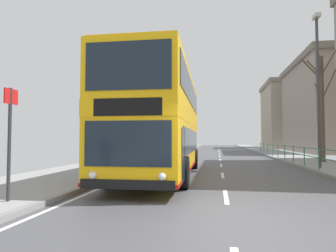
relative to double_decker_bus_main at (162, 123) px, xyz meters
The scene contains 7 objects.
ground 7.24m from the double_decker_bus_main, 74.41° to the right, with size 15.80×140.00×0.20m.
double_decker_bus_main is the anchor object (origin of this frame).
pedestrian_railing_far_kerb 9.20m from the double_decker_bus_main, 39.42° to the left, with size 0.05×30.03×1.03m.
bus_stop_sign_near 6.64m from the double_decker_bus_main, 111.85° to the right, with size 0.08×0.44×2.65m.
street_lamp_far_side 8.62m from the double_decker_bus_main, 25.58° to the left, with size 0.28×0.60×7.90m.
bare_tree_far_00 11.86m from the double_decker_bus_main, 40.57° to the left, with size 2.18×2.34×7.45m.
background_building_02 44.74m from the double_decker_bus_main, 67.80° to the left, with size 12.43×11.77×11.42m.
Camera 1 is at (-0.23, -5.60, 1.58)m, focal length 31.01 mm.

